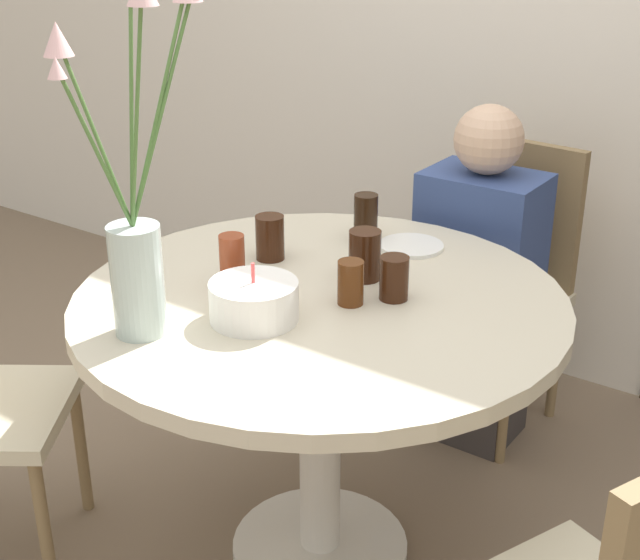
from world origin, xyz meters
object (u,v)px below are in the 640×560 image
flower_vase (136,218)px  drink_glass_0 (351,283)px  drink_glass_1 (365,255)px  drink_glass_2 (394,278)px  side_plate (411,246)px  birthday_cake (254,301)px  chair_left_flank (503,271)px  drink_glass_3 (366,218)px  drink_glass_5 (232,262)px  person_boy (477,289)px  drink_glass_4 (270,238)px

flower_vase → drink_glass_0: 0.51m
drink_glass_1 → drink_glass_2: bearing=-26.6°
side_plate → birthday_cake: bearing=-96.8°
drink_glass_0 → side_plate: bearing=98.7°
chair_left_flank → drink_glass_2: chair_left_flank is taller
flower_vase → side_plate: size_ratio=4.35×
side_plate → drink_glass_3: (-0.13, -0.03, 0.06)m
birthday_cake → side_plate: size_ratio=1.15×
birthday_cake → drink_glass_5: size_ratio=1.46×
flower_vase → drink_glass_1: (0.23, 0.50, -0.20)m
drink_glass_2 → drink_glass_3: size_ratio=0.80×
drink_glass_3 → drink_glass_5: bearing=-100.9°
side_plate → person_boy: size_ratio=0.16×
drink_glass_2 → drink_glass_5: (-0.34, -0.17, 0.02)m
drink_glass_1 → drink_glass_5: 0.32m
drink_glass_4 → drink_glass_3: bearing=62.4°
drink_glass_2 → person_boy: (-0.09, 0.66, -0.30)m
drink_glass_3 → person_boy: person_boy is taller
drink_glass_2 → drink_glass_4: drink_glass_4 is taller
chair_left_flank → drink_glass_3: size_ratio=7.02×
drink_glass_0 → person_boy: size_ratio=0.10×
drink_glass_0 → drink_glass_1: drink_glass_1 is taller
flower_vase → drink_glass_0: (0.28, 0.37, -0.20)m
drink_glass_4 → side_plate: bearing=46.7°
drink_glass_1 → drink_glass_0: bearing=-70.0°
chair_left_flank → person_boy: person_boy is taller
flower_vase → drink_glass_2: size_ratio=7.19×
chair_left_flank → drink_glass_4: (-0.30, -0.80, 0.29)m
side_plate → drink_glass_4: (-0.26, -0.27, 0.05)m
side_plate → drink_glass_2: bearing=-67.5°
side_plate → drink_glass_5: 0.52m
drink_glass_1 → person_boy: person_boy is taller
flower_vase → person_boy: bearing=76.9°
birthday_cake → side_plate: 0.58m
side_plate → chair_left_flank: bearing=84.9°
drink_glass_0 → drink_glass_4: bearing=161.2°
drink_glass_0 → drink_glass_2: 0.10m
side_plate → drink_glass_4: bearing=-133.3°
birthday_cake → drink_glass_2: (0.19, 0.27, 0.01)m
person_boy → birthday_cake: bearing=-96.3°
drink_glass_0 → drink_glass_5: 0.29m
drink_glass_4 → flower_vase: bearing=-85.9°
drink_glass_5 → person_boy: person_boy is taller
flower_vase → drink_glass_1: size_ratio=6.03×
flower_vase → drink_glass_5: (0.01, 0.28, -0.19)m
drink_glass_1 → drink_glass_4: (-0.27, -0.03, -0.00)m
drink_glass_1 → drink_glass_4: bearing=-173.6°
drink_glass_1 → drink_glass_4: 0.27m
chair_left_flank → drink_glass_5: chair_left_flank is taller
person_boy → chair_left_flank: bearing=85.7°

